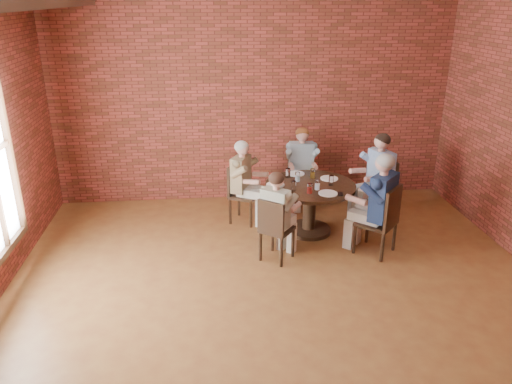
{
  "coord_description": "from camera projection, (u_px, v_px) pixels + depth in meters",
  "views": [
    {
      "loc": [
        -0.8,
        -4.56,
        3.27
      ],
      "look_at": [
        -0.23,
        1.0,
        1.06
      ],
      "focal_mm": 35.0,
      "sensor_mm": 36.0,
      "label": 1
    }
  ],
  "objects": [
    {
      "name": "chair_d",
      "position": [
        274.0,
        228.0,
        6.42
      ],
      "size": [
        0.52,
        0.52,
        0.88
      ],
      "rotation": [
        0.0,
        0.0,
        2.48
      ],
      "color": "black",
      "rests_on": "floor"
    },
    {
      "name": "diner_e",
      "position": [
        378.0,
        204.0,
        6.58
      ],
      "size": [
        0.9,
        0.89,
        1.4
      ],
      "primitive_type": null,
      "rotation": [
        0.0,
        0.0,
        3.97
      ],
      "color": "#182543",
      "rests_on": "floor"
    },
    {
      "name": "chair_b",
      "position": [
        300.0,
        175.0,
        8.27
      ],
      "size": [
        0.44,
        0.44,
        0.92
      ],
      "rotation": [
        0.0,
        0.0,
        -0.07
      ],
      "color": "black",
      "rests_on": "floor"
    },
    {
      "name": "wall_back",
      "position": [
        254.0,
        99.0,
        8.11
      ],
      "size": [
        7.0,
        0.0,
        7.0
      ],
      "primitive_type": "plane",
      "rotation": [
        1.57,
        0.0,
        0.0
      ],
      "color": "#96372B",
      "rests_on": "ground"
    },
    {
      "name": "diner_d",
      "position": [
        277.0,
        217.0,
        6.43
      ],
      "size": [
        0.71,
        0.73,
        1.22
      ],
      "primitive_type": null,
      "rotation": [
        0.0,
        0.0,
        2.48
      ],
      "color": "tan",
      "rests_on": "floor"
    },
    {
      "name": "glass_f",
      "position": [
        310.0,
        188.0,
        6.79
      ],
      "size": [
        0.07,
        0.07,
        0.14
      ],
      "primitive_type": "cylinder",
      "color": "white",
      "rests_on": "dining_table"
    },
    {
      "name": "chair_e",
      "position": [
        383.0,
        218.0,
        6.59
      ],
      "size": [
        0.65,
        0.65,
        0.97
      ],
      "rotation": [
        0.0,
        0.0,
        3.97
      ],
      "color": "black",
      "rests_on": "floor"
    },
    {
      "name": "glass_d",
      "position": [
        297.0,
        177.0,
        7.23
      ],
      "size": [
        0.07,
        0.07,
        0.14
      ],
      "primitive_type": "cylinder",
      "color": "white",
      "rests_on": "dining_table"
    },
    {
      "name": "glass_g",
      "position": [
        317.0,
        185.0,
        6.92
      ],
      "size": [
        0.07,
        0.07,
        0.14
      ],
      "primitive_type": "cylinder",
      "color": "white",
      "rests_on": "dining_table"
    },
    {
      "name": "smartphone",
      "position": [
        340.0,
        194.0,
        6.78
      ],
      "size": [
        0.1,
        0.15,
        0.01
      ],
      "primitive_type": "cube",
      "rotation": [
        0.0,
        0.0,
        -0.2
      ],
      "color": "black",
      "rests_on": "dining_table"
    },
    {
      "name": "plate_d",
      "position": [
        328.0,
        193.0,
        6.79
      ],
      "size": [
        0.26,
        0.26,
        0.01
      ],
      "primitive_type": "cylinder",
      "color": "white",
      "rests_on": "dining_table"
    },
    {
      "name": "plate_c",
      "position": [
        275.0,
        185.0,
        7.1
      ],
      "size": [
        0.26,
        0.26,
        0.01
      ],
      "primitive_type": "cylinder",
      "color": "white",
      "rests_on": "dining_table"
    },
    {
      "name": "plate_b",
      "position": [
        296.0,
        174.0,
        7.54
      ],
      "size": [
        0.26,
        0.26,
        0.01
      ],
      "primitive_type": "cylinder",
      "color": "white",
      "rests_on": "dining_table"
    },
    {
      "name": "chair_a",
      "position": [
        380.0,
        187.0,
        7.67
      ],
      "size": [
        0.56,
        0.56,
        0.96
      ],
      "rotation": [
        0.0,
        0.0,
        -1.27
      ],
      "color": "black",
      "rests_on": "floor"
    },
    {
      "name": "plate_a",
      "position": [
        329.0,
        178.0,
        7.35
      ],
      "size": [
        0.26,
        0.26,
        0.01
      ],
      "primitive_type": "cylinder",
      "color": "white",
      "rests_on": "dining_table"
    },
    {
      "name": "diner_c",
      "position": [
        244.0,
        182.0,
        7.52
      ],
      "size": [
        0.77,
        0.72,
        1.28
      ],
      "primitive_type": null,
      "rotation": [
        0.0,
        0.0,
        1.09
      ],
      "color": "brown",
      "rests_on": "floor"
    },
    {
      "name": "chair_c",
      "position": [
        240.0,
        191.0,
        7.6
      ],
      "size": [
        0.54,
        0.54,
        0.91
      ],
      "rotation": [
        0.0,
        0.0,
        1.09
      ],
      "color": "black",
      "rests_on": "floor"
    },
    {
      "name": "diner_a",
      "position": [
        377.0,
        178.0,
        7.58
      ],
      "size": [
        0.81,
        0.73,
        1.37
      ],
      "primitive_type": null,
      "rotation": [
        0.0,
        0.0,
        -1.27
      ],
      "color": "#436AAE",
      "rests_on": "floor"
    },
    {
      "name": "floor",
      "position": [
        286.0,
        314.0,
        5.5
      ],
      "size": [
        7.0,
        7.0,
        0.0
      ],
      "primitive_type": "plane",
      "color": "brown",
      "rests_on": "ground"
    },
    {
      "name": "glass_c",
      "position": [
        288.0,
        173.0,
        7.38
      ],
      "size": [
        0.07,
        0.07,
        0.14
      ],
      "primitive_type": "cylinder",
      "color": "white",
      "rests_on": "dining_table"
    },
    {
      "name": "glass_e",
      "position": [
        294.0,
        186.0,
        6.89
      ],
      "size": [
        0.07,
        0.07,
        0.14
      ],
      "primitive_type": "cylinder",
      "color": "white",
      "rests_on": "dining_table"
    },
    {
      "name": "diner_b",
      "position": [
        301.0,
        168.0,
        8.13
      ],
      "size": [
        0.55,
        0.66,
        1.31
      ],
      "primitive_type": null,
      "rotation": [
        0.0,
        0.0,
        -0.07
      ],
      "color": "#8AA4B0",
      "rests_on": "floor"
    },
    {
      "name": "glass_a",
      "position": [
        331.0,
        180.0,
        7.09
      ],
      "size": [
        0.07,
        0.07,
        0.14
      ],
      "primitive_type": "cylinder",
      "color": "white",
      "rests_on": "dining_table"
    },
    {
      "name": "glass_b",
      "position": [
        313.0,
        173.0,
        7.36
      ],
      "size": [
        0.07,
        0.07,
        0.14
      ],
      "primitive_type": "cylinder",
      "color": "white",
      "rests_on": "dining_table"
    },
    {
      "name": "dining_table",
      "position": [
        310.0,
        199.0,
        7.22
      ],
      "size": [
        1.3,
        1.3,
        0.75
      ],
      "color": "black",
      "rests_on": "floor"
    }
  ]
}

